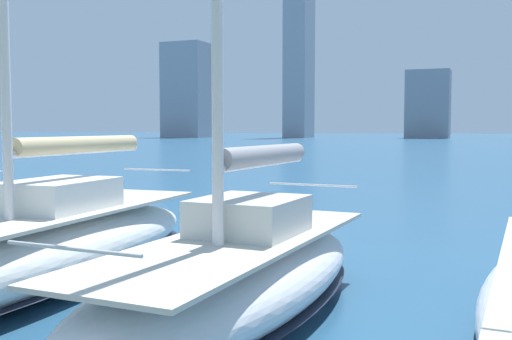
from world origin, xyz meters
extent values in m
cube|color=gray|center=(14.20, -166.63, 9.09)|extent=(11.36, 8.53, 18.19)
cube|color=#979CA6|center=(48.99, -161.31, 24.69)|extent=(6.44, 9.76, 49.38)
cube|color=#9499A3|center=(79.67, -152.37, 13.44)|extent=(12.10, 10.66, 26.88)
ellipsoid|color=white|center=(0.67, -6.93, 0.58)|extent=(2.77, 7.56, 1.15)
ellipsoid|color=black|center=(0.67, -6.93, 0.26)|extent=(2.78, 7.60, 0.10)
cube|color=beige|center=(0.67, -6.93, 1.18)|extent=(2.29, 6.65, 0.06)
cube|color=silver|center=(0.65, -7.37, 1.49)|extent=(1.53, 1.71, 0.55)
cylinder|color=silver|center=(0.63, -7.93, 2.26)|extent=(0.27, 3.13, 0.12)
cylinder|color=gray|center=(0.63, -7.93, 2.38)|extent=(0.46, 2.89, 0.32)
cylinder|color=silver|center=(0.83, -3.50, 1.70)|extent=(1.57, 0.11, 0.04)
cylinder|color=silver|center=(0.51, -10.28, 1.70)|extent=(1.81, 0.13, 0.04)
ellipsoid|color=white|center=(4.53, -7.20, 0.63)|extent=(2.77, 9.44, 1.27)
ellipsoid|color=black|center=(4.53, -7.20, 0.28)|extent=(2.78, 9.49, 0.10)
cube|color=beige|center=(4.53, -7.20, 1.30)|extent=(2.29, 8.30, 0.06)
cube|color=silver|center=(4.56, -7.76, 1.60)|extent=(1.51, 2.12, 0.55)
cylinder|color=silver|center=(4.59, -8.46, 2.38)|extent=(0.29, 3.93, 0.12)
cylinder|color=#C6B284|center=(4.59, -8.46, 2.50)|extent=(0.47, 3.62, 0.32)
cylinder|color=silver|center=(4.71, -11.41, 1.82)|extent=(1.78, 0.11, 0.04)
camera|label=1|loc=(-2.78, 0.94, 2.82)|focal=42.00mm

